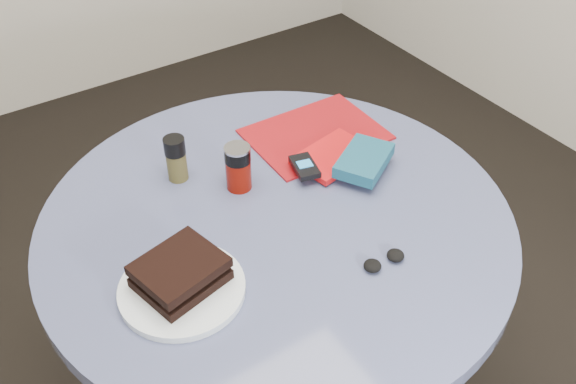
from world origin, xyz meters
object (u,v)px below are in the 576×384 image
mp3_player (305,166)px  headphones (384,261)px  pepper_grinder (176,158)px  magazine (315,134)px  red_book (333,156)px  novel (364,160)px  plate (182,289)px  table (277,268)px  sandwich (180,272)px  soda_can (238,167)px

mp3_player → headphones: mp3_player is taller
pepper_grinder → magazine: (0.35, -0.04, -0.05)m
red_book → mp3_player: bearing=176.3°
magazine → headphones: size_ratio=3.44×
magazine → novel: size_ratio=2.15×
plate → mp3_player: 0.42m
table → sandwich: sandwich is taller
plate → sandwich: bearing=63.1°
table → sandwich: bearing=-164.3°
table → magazine: (0.24, 0.19, 0.17)m
plate → mp3_player: size_ratio=2.52×
soda_can → novel: bearing=-23.4°
table → plate: bearing=-162.7°
table → soda_can: size_ratio=9.32×
soda_can → novel: (0.26, -0.11, -0.02)m
sandwich → red_book: sandwich is taller
table → soda_can: 0.25m
soda_can → novel: 0.28m
soda_can → headphones: bearing=-72.4°
mp3_player → headphones: (-0.03, -0.31, -0.02)m
soda_can → red_book: bearing=-9.3°
novel → mp3_player: novel is taller
mp3_player → magazine: bearing=45.8°
plate → magazine: plate is taller
pepper_grinder → soda_can: bearing=-46.3°
mp3_player → table: bearing=-148.8°
plate → pepper_grinder: (0.14, 0.31, 0.05)m
soda_can → table: bearing=-82.4°
pepper_grinder → headphones: 0.51m
pepper_grinder → novel: (0.36, -0.22, -0.02)m
table → mp3_player: (0.13, 0.08, 0.19)m
plate → novel: 0.51m
sandwich → soda_can: (0.24, 0.20, 0.01)m
table → red_book: bearing=22.2°
sandwich → novel: bearing=9.6°
red_book → novel: novel is taller
plate → soda_can: soda_can is taller
table → headphones: (0.10, -0.23, 0.17)m
mp3_player → headphones: 0.31m
red_book → mp3_player: size_ratio=1.88×
magazine → table: bearing=-139.8°
red_book → headphones: (-0.12, -0.32, -0.00)m
plate → soda_can: (0.24, 0.21, 0.05)m
sandwich → headphones: 0.39m
sandwich → headphones: sandwich is taller
mp3_player → headphones: size_ratio=1.02×
table → novel: novel is taller
sandwich → mp3_player: sandwich is taller
headphones → magazine: bearing=71.6°
soda_can → red_book: (0.23, -0.04, -0.04)m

